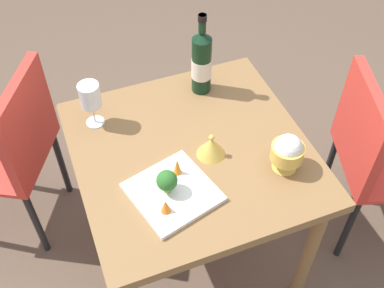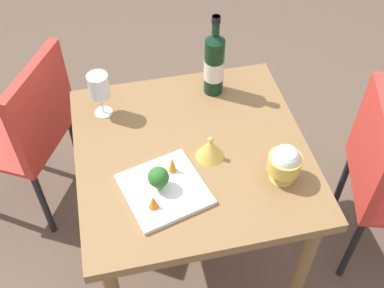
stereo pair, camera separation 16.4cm
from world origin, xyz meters
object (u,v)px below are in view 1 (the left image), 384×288
object	(u,v)px
wine_bottle	(202,62)
broccoli_floret	(167,181)
serving_plate	(173,192)
chair_near_window	(17,144)
rice_bowl_lid	(211,146)
rice_bowl	(287,152)
chair_by_wall	(371,149)
wine_glass	(90,96)
carrot_garnish_right	(166,206)
carrot_garnish_left	(177,166)

from	to	relation	value
wine_bottle	broccoli_floret	distance (m)	0.53
serving_plate	chair_near_window	bearing A→B (deg)	-141.99
chair_near_window	rice_bowl_lid	size ratio (longest dim) A/B	8.50
rice_bowl	rice_bowl_lid	world-z (taller)	rice_bowl
chair_by_wall	serving_plate	bearing A→B (deg)	-68.47
chair_by_wall	rice_bowl	distance (m)	0.55
rice_bowl	broccoli_floret	xyz separation A→B (m)	(-0.04, -0.40, -0.01)
wine_bottle	rice_bowl	size ratio (longest dim) A/B	2.37
chair_by_wall	broccoli_floret	size ratio (longest dim) A/B	9.91
chair_near_window	wine_bottle	xyz separation A→B (m)	(0.16, 0.74, 0.33)
wine_glass	carrot_garnish_right	size ratio (longest dim) A/B	3.56
rice_bowl_lid	serving_plate	distance (m)	0.22
chair_near_window	broccoli_floret	distance (m)	0.79
chair_by_wall	carrot_garnish_right	distance (m)	0.95
rice_bowl_lid	carrot_garnish_left	distance (m)	0.15
wine_bottle	chair_by_wall	bearing A→B (deg)	56.81
rice_bowl	carrot_garnish_right	size ratio (longest dim) A/B	2.82
chair_near_window	chair_by_wall	xyz separation A→B (m)	(0.55, 1.33, 0.00)
rice_bowl	broccoli_floret	world-z (taller)	rice_bowl
chair_near_window	chair_by_wall	world-z (taller)	same
carrot_garnish_left	carrot_garnish_right	size ratio (longest dim) A/B	1.28
chair_by_wall	carrot_garnish_right	bearing A→B (deg)	-64.60
wine_glass	carrot_garnish_left	size ratio (longest dim) A/B	2.78
wine_bottle	wine_glass	world-z (taller)	wine_bottle
carrot_garnish_left	serving_plate	bearing A→B (deg)	-31.61
chair_by_wall	serving_plate	distance (m)	0.89
chair_by_wall	broccoli_floret	world-z (taller)	chair_by_wall
broccoli_floret	carrot_garnish_left	xyz separation A→B (m)	(-0.06, 0.06, -0.02)
rice_bowl_lid	broccoli_floret	size ratio (longest dim) A/B	1.17
broccoli_floret	carrot_garnish_left	world-z (taller)	broccoli_floret
rice_bowl_lid	carrot_garnish_right	distance (m)	0.29
carrot_garnish_left	rice_bowl	bearing A→B (deg)	75.07
chair_near_window	serving_plate	world-z (taller)	chair_near_window
carrot_garnish_right	chair_by_wall	bearing A→B (deg)	97.53
wine_glass	rice_bowl_lid	xyz separation A→B (m)	(0.29, 0.34, -0.09)
chair_near_window	rice_bowl_lid	world-z (taller)	chair_near_window
chair_near_window	broccoli_floret	xyz separation A→B (m)	(0.59, 0.45, 0.26)
chair_by_wall	wine_glass	xyz separation A→B (m)	(-0.35, -1.02, 0.32)
broccoli_floret	carrot_garnish_right	size ratio (longest dim) A/B	1.71
serving_plate	carrot_garnish_right	xyz separation A→B (m)	(0.07, -0.04, 0.03)
carrot_garnish_left	rice_bowl_lid	bearing A→B (deg)	109.18
carrot_garnish_left	carrot_garnish_right	world-z (taller)	carrot_garnish_left
broccoli_floret	wine_glass	bearing A→B (deg)	-160.38
broccoli_floret	carrot_garnish_left	distance (m)	0.08
rice_bowl_lid	broccoli_floret	xyz separation A→B (m)	(0.11, -0.20, 0.03)
wine_bottle	wine_glass	bearing A→B (deg)	-85.62
chair_by_wall	rice_bowl	world-z (taller)	rice_bowl
rice_bowl_lid	chair_by_wall	bearing A→B (deg)	85.09
wine_bottle	serving_plate	distance (m)	0.53
chair_near_window	wine_glass	world-z (taller)	wine_glass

